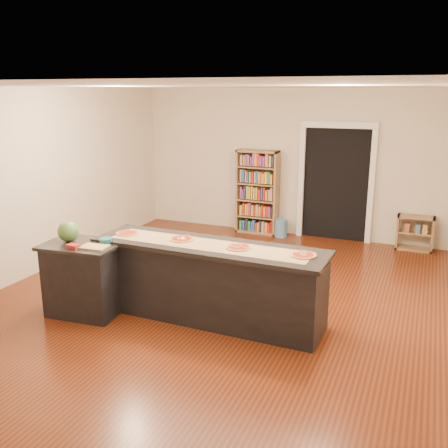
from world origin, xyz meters
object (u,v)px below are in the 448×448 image
at_px(bookshelf, 257,192).
at_px(watermelon, 68,231).
at_px(kitchen_island, 209,281).
at_px(waste_bin, 281,228).
at_px(low_shelf, 415,233).
at_px(side_counter, 84,278).

distance_m(bookshelf, watermelon, 4.48).
relative_size(kitchen_island, waste_bin, 8.25).
xyz_separation_m(low_shelf, watermelon, (-3.93, -4.38, 0.74)).
distance_m(low_shelf, watermelon, 5.93).
bearing_deg(waste_bin, watermelon, -109.52).
distance_m(low_shelf, waste_bin, 2.42).
bearing_deg(bookshelf, low_shelf, 0.24).
distance_m(bookshelf, low_shelf, 2.99).
bearing_deg(side_counter, bookshelf, 74.81).
bearing_deg(watermelon, waste_bin, 70.48).
bearing_deg(bookshelf, waste_bin, -10.08).
height_order(kitchen_island, watermelon, watermelon).
distance_m(waste_bin, watermelon, 4.61).
distance_m(side_counter, waste_bin, 4.48).
relative_size(low_shelf, watermelon, 2.40).
bearing_deg(low_shelf, watermelon, -131.94).
height_order(kitchen_island, waste_bin, kitchen_island).
xyz_separation_m(kitchen_island, low_shelf, (2.23, 3.91, -0.17)).
height_order(side_counter, watermelon, watermelon).
bearing_deg(watermelon, bookshelf, 77.30).
bearing_deg(kitchen_island, bookshelf, 101.82).
distance_m(side_counter, watermelon, 0.62).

